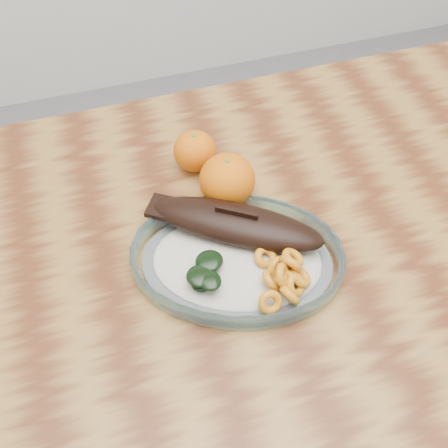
# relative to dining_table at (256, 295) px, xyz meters

# --- Properties ---
(ground) EXTENTS (3.00, 3.00, 0.00)m
(ground) POSITION_rel_dining_table_xyz_m (0.00, 0.00, -0.65)
(ground) COLOR slate
(ground) RESTS_ON ground
(dining_table) EXTENTS (1.20, 0.80, 0.75)m
(dining_table) POSITION_rel_dining_table_xyz_m (0.00, 0.00, 0.00)
(dining_table) COLOR #582B14
(dining_table) RESTS_ON ground
(plated_meal) EXTENTS (0.68, 0.68, 0.08)m
(plated_meal) POSITION_rel_dining_table_xyz_m (-0.03, 0.00, 0.12)
(plated_meal) COLOR white
(plated_meal) RESTS_ON dining_table
(orange_left) EXTENTS (0.08, 0.08, 0.08)m
(orange_left) POSITION_rel_dining_table_xyz_m (-0.01, 0.12, 0.14)
(orange_left) COLOR #DE5904
(orange_left) RESTS_ON dining_table
(orange_right) EXTENTS (0.07, 0.07, 0.07)m
(orange_right) POSITION_rel_dining_table_xyz_m (-0.04, 0.20, 0.13)
(orange_right) COLOR #DE5904
(orange_right) RESTS_ON dining_table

